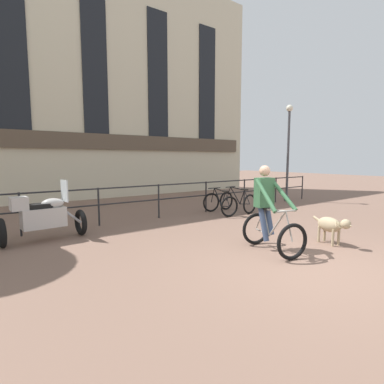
{
  "coord_description": "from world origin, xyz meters",
  "views": [
    {
      "loc": [
        -4.56,
        -2.82,
        1.84
      ],
      "look_at": [
        -0.43,
        2.86,
        1.05
      ],
      "focal_mm": 28.0,
      "sensor_mm": 36.0,
      "label": 1
    }
  ],
  "objects_px": {
    "parked_bicycle_near_lamp": "(220,204)",
    "parked_bicycle_mid_left": "(238,201)",
    "cyclist_with_bike": "(269,212)",
    "parked_motorcycle": "(43,216)",
    "street_lamp": "(288,148)",
    "dog": "(332,225)"
  },
  "relations": [
    {
      "from": "parked_bicycle_near_lamp",
      "to": "street_lamp",
      "type": "relative_size",
      "value": 0.29
    },
    {
      "from": "dog",
      "to": "cyclist_with_bike",
      "type": "bearing_deg",
      "value": 169.03
    },
    {
      "from": "parked_bicycle_mid_left",
      "to": "parked_motorcycle",
      "type": "bearing_deg",
      "value": -3.56
    },
    {
      "from": "dog",
      "to": "parked_motorcycle",
      "type": "relative_size",
      "value": 0.55
    },
    {
      "from": "cyclist_with_bike",
      "to": "parked_bicycle_near_lamp",
      "type": "distance_m",
      "value": 3.94
    },
    {
      "from": "street_lamp",
      "to": "parked_bicycle_near_lamp",
      "type": "bearing_deg",
      "value": -171.49
    },
    {
      "from": "parked_motorcycle",
      "to": "parked_bicycle_near_lamp",
      "type": "height_order",
      "value": "parked_motorcycle"
    },
    {
      "from": "parked_bicycle_near_lamp",
      "to": "parked_bicycle_mid_left",
      "type": "relative_size",
      "value": 1.02
    },
    {
      "from": "parked_motorcycle",
      "to": "street_lamp",
      "type": "relative_size",
      "value": 0.44
    },
    {
      "from": "cyclist_with_bike",
      "to": "parked_motorcycle",
      "type": "xyz_separation_m",
      "value": [
        -3.55,
        3.36,
        -0.2
      ]
    },
    {
      "from": "cyclist_with_bike",
      "to": "parked_bicycle_near_lamp",
      "type": "relative_size",
      "value": 1.44
    },
    {
      "from": "cyclist_with_bike",
      "to": "street_lamp",
      "type": "bearing_deg",
      "value": 46.36
    },
    {
      "from": "dog",
      "to": "street_lamp",
      "type": "distance_m",
      "value": 7.01
    },
    {
      "from": "parked_bicycle_mid_left",
      "to": "parked_bicycle_near_lamp",
      "type": "bearing_deg",
      "value": -4.81
    },
    {
      "from": "parked_motorcycle",
      "to": "parked_bicycle_near_lamp",
      "type": "bearing_deg",
      "value": -92.71
    },
    {
      "from": "parked_motorcycle",
      "to": "parked_bicycle_mid_left",
      "type": "relative_size",
      "value": 1.54
    },
    {
      "from": "dog",
      "to": "parked_bicycle_mid_left",
      "type": "height_order",
      "value": "parked_bicycle_mid_left"
    },
    {
      "from": "parked_motorcycle",
      "to": "parked_bicycle_mid_left",
      "type": "height_order",
      "value": "parked_motorcycle"
    },
    {
      "from": "parked_bicycle_mid_left",
      "to": "street_lamp",
      "type": "height_order",
      "value": "street_lamp"
    },
    {
      "from": "dog",
      "to": "parked_motorcycle",
      "type": "bearing_deg",
      "value": 152.51
    },
    {
      "from": "parked_bicycle_near_lamp",
      "to": "parked_motorcycle",
      "type": "bearing_deg",
      "value": 8.12
    },
    {
      "from": "cyclist_with_bike",
      "to": "dog",
      "type": "bearing_deg",
      "value": -9.32
    }
  ]
}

